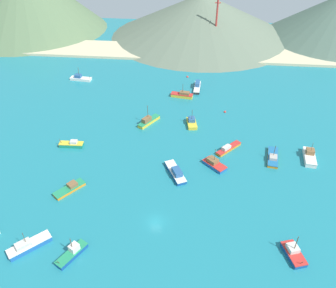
{
  "coord_description": "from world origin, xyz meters",
  "views": [
    {
      "loc": [
        8.7,
        -56.06,
        65.4
      ],
      "look_at": [
        -0.25,
        32.69,
        0.21
      ],
      "focal_mm": 36.33,
      "sensor_mm": 36.0,
      "label": 1
    }
  ],
  "objects_px": {
    "fishing_boat_4": "(148,121)",
    "fishing_boat_5": "(80,78)",
    "fishing_boat_12": "(72,253)",
    "fishing_boat_0": "(197,86)",
    "fishing_boat_15": "(214,164)",
    "fishing_boat_3": "(72,144)",
    "fishing_boat_10": "(70,188)",
    "fishing_boat_8": "(310,156)",
    "fishing_boat_13": "(182,95)",
    "fishing_boat_1": "(228,148)",
    "radio_tower": "(216,22)",
    "fishing_boat_9": "(29,245)",
    "fishing_boat_14": "(273,157)",
    "fishing_boat_7": "(176,172)",
    "buoy_0": "(187,77)",
    "fishing_boat_11": "(293,253)",
    "fishing_boat_2": "(192,122)",
    "buoy_1": "(225,112)"
  },
  "relations": [
    {
      "from": "fishing_boat_1",
      "to": "fishing_boat_4",
      "type": "bearing_deg",
      "value": 154.63
    },
    {
      "from": "fishing_boat_5",
      "to": "fishing_boat_12",
      "type": "relative_size",
      "value": 1.19
    },
    {
      "from": "fishing_boat_5",
      "to": "buoy_0",
      "type": "xyz_separation_m",
      "value": [
        46.71,
        7.54,
        -0.68
      ]
    },
    {
      "from": "fishing_boat_9",
      "to": "fishing_boat_7",
      "type": "bearing_deg",
      "value": 42.46
    },
    {
      "from": "fishing_boat_3",
      "to": "fishing_boat_9",
      "type": "bearing_deg",
      "value": -85.44
    },
    {
      "from": "fishing_boat_1",
      "to": "fishing_boat_9",
      "type": "relative_size",
      "value": 0.98
    },
    {
      "from": "fishing_boat_0",
      "to": "fishing_boat_15",
      "type": "bearing_deg",
      "value": -82.57
    },
    {
      "from": "fishing_boat_3",
      "to": "fishing_boat_5",
      "type": "bearing_deg",
      "value": 104.41
    },
    {
      "from": "fishing_boat_12",
      "to": "radio_tower",
      "type": "bearing_deg",
      "value": 75.88
    },
    {
      "from": "fishing_boat_12",
      "to": "fishing_boat_15",
      "type": "distance_m",
      "value": 47.19
    },
    {
      "from": "fishing_boat_1",
      "to": "fishing_boat_12",
      "type": "height_order",
      "value": "fishing_boat_12"
    },
    {
      "from": "fishing_boat_3",
      "to": "radio_tower",
      "type": "bearing_deg",
      "value": 62.72
    },
    {
      "from": "fishing_boat_4",
      "to": "fishing_boat_7",
      "type": "bearing_deg",
      "value": -65.79
    },
    {
      "from": "fishing_boat_7",
      "to": "fishing_boat_14",
      "type": "height_order",
      "value": "fishing_boat_14"
    },
    {
      "from": "fishing_boat_8",
      "to": "fishing_boat_13",
      "type": "height_order",
      "value": "fishing_boat_13"
    },
    {
      "from": "fishing_boat_8",
      "to": "fishing_boat_11",
      "type": "distance_m",
      "value": 38.03
    },
    {
      "from": "fishing_boat_8",
      "to": "radio_tower",
      "type": "xyz_separation_m",
      "value": [
        -28.31,
        89.08,
        13.73
      ]
    },
    {
      "from": "fishing_boat_10",
      "to": "buoy_1",
      "type": "relative_size",
      "value": 10.36
    },
    {
      "from": "fishing_boat_4",
      "to": "buoy_1",
      "type": "distance_m",
      "value": 29.32
    },
    {
      "from": "fishing_boat_4",
      "to": "fishing_boat_12",
      "type": "bearing_deg",
      "value": -99.0
    },
    {
      "from": "fishing_boat_5",
      "to": "fishing_boat_15",
      "type": "relative_size",
      "value": 1.27
    },
    {
      "from": "fishing_boat_3",
      "to": "fishing_boat_2",
      "type": "bearing_deg",
      "value": 23.84
    },
    {
      "from": "fishing_boat_3",
      "to": "fishing_boat_10",
      "type": "xyz_separation_m",
      "value": [
        6.12,
        -19.72,
        -0.16
      ]
    },
    {
      "from": "fishing_boat_3",
      "to": "radio_tower",
      "type": "xyz_separation_m",
      "value": [
        46.46,
        90.1,
        13.89
      ]
    },
    {
      "from": "fishing_boat_8",
      "to": "buoy_0",
      "type": "distance_m",
      "value": 67.96
    },
    {
      "from": "fishing_boat_2",
      "to": "fishing_boat_7",
      "type": "relative_size",
      "value": 0.7
    },
    {
      "from": "fishing_boat_0",
      "to": "fishing_boat_4",
      "type": "relative_size",
      "value": 1.12
    },
    {
      "from": "fishing_boat_8",
      "to": "fishing_boat_13",
      "type": "relative_size",
      "value": 1.02
    },
    {
      "from": "fishing_boat_7",
      "to": "fishing_boat_13",
      "type": "bearing_deg",
      "value": 91.46
    },
    {
      "from": "fishing_boat_3",
      "to": "fishing_boat_7",
      "type": "bearing_deg",
      "value": -16.82
    },
    {
      "from": "fishing_boat_12",
      "to": "fishing_boat_15",
      "type": "xyz_separation_m",
      "value": [
        31.92,
        34.76,
        -0.03
      ]
    },
    {
      "from": "fishing_boat_0",
      "to": "fishing_boat_8",
      "type": "relative_size",
      "value": 1.15
    },
    {
      "from": "fishing_boat_10",
      "to": "radio_tower",
      "type": "xyz_separation_m",
      "value": [
        40.34,
        109.82,
        14.05
      ]
    },
    {
      "from": "fishing_boat_1",
      "to": "fishing_boat_13",
      "type": "distance_m",
      "value": 37.83
    },
    {
      "from": "fishing_boat_2",
      "to": "fishing_boat_15",
      "type": "distance_m",
      "value": 23.44
    },
    {
      "from": "fishing_boat_7",
      "to": "fishing_boat_13",
      "type": "distance_m",
      "value": 47.39
    },
    {
      "from": "fishing_boat_8",
      "to": "fishing_boat_9",
      "type": "distance_m",
      "value": 82.15
    },
    {
      "from": "fishing_boat_1",
      "to": "radio_tower",
      "type": "relative_size",
      "value": 0.31
    },
    {
      "from": "fishing_boat_13",
      "to": "radio_tower",
      "type": "distance_m",
      "value": 56.47
    },
    {
      "from": "fishing_boat_2",
      "to": "fishing_boat_9",
      "type": "distance_m",
      "value": 65.89
    },
    {
      "from": "fishing_boat_3",
      "to": "fishing_boat_14",
      "type": "distance_m",
      "value": 63.61
    },
    {
      "from": "fishing_boat_9",
      "to": "fishing_boat_15",
      "type": "bearing_deg",
      "value": 38.49
    },
    {
      "from": "fishing_boat_5",
      "to": "fishing_boat_13",
      "type": "relative_size",
      "value": 1.06
    },
    {
      "from": "fishing_boat_4",
      "to": "fishing_boat_5",
      "type": "height_order",
      "value": "fishing_boat_4"
    },
    {
      "from": "fishing_boat_0",
      "to": "fishing_boat_10",
      "type": "height_order",
      "value": "fishing_boat_0"
    },
    {
      "from": "fishing_boat_12",
      "to": "fishing_boat_14",
      "type": "height_order",
      "value": "fishing_boat_12"
    },
    {
      "from": "fishing_boat_3",
      "to": "buoy_1",
      "type": "relative_size",
      "value": 9.23
    },
    {
      "from": "fishing_boat_1",
      "to": "fishing_boat_13",
      "type": "height_order",
      "value": "fishing_boat_13"
    },
    {
      "from": "fishing_boat_9",
      "to": "fishing_boat_14",
      "type": "bearing_deg",
      "value": 32.83
    },
    {
      "from": "fishing_boat_15",
      "to": "buoy_1",
      "type": "distance_m",
      "value": 32.28
    }
  ]
}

